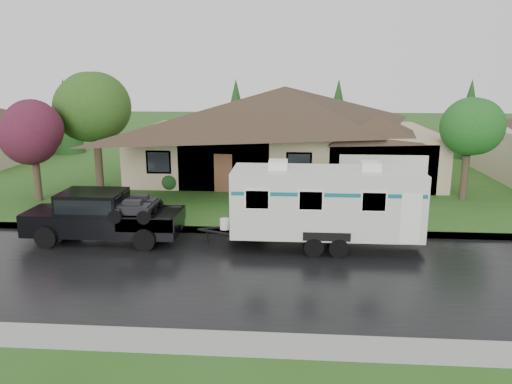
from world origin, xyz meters
TOP-DOWN VIEW (x-y plane):
  - ground at (0.00, 0.00)m, footprint 140.00×140.00m
  - road at (0.00, -2.00)m, footprint 140.00×8.00m
  - curb at (0.00, 2.25)m, footprint 140.00×0.50m
  - lawn at (0.00, 15.00)m, footprint 140.00×26.00m
  - house_main at (2.29, 13.84)m, footprint 19.44×10.80m
  - tree_left_green at (-8.33, 9.22)m, footprint 3.93×3.93m
  - tree_red at (-10.47, 6.38)m, footprint 3.03×3.03m
  - tree_right_green at (11.40, 8.23)m, footprint 3.17×3.17m
  - shrub_row at (2.00, 9.30)m, footprint 13.60×1.00m
  - pickup_truck at (-4.97, 0.79)m, footprint 6.04×2.30m
  - travel_trailer at (3.84, 0.79)m, footprint 7.45×2.62m

SIDE VIEW (x-z plane):
  - ground at x=0.00m, z-range 0.00..0.00m
  - road at x=0.00m, z-range 0.00..0.01m
  - curb at x=0.00m, z-range 0.00..0.15m
  - lawn at x=0.00m, z-range 0.00..0.15m
  - shrub_row at x=2.00m, z-range 0.15..1.15m
  - pickup_truck at x=-4.97m, z-range 0.07..2.09m
  - travel_trailer at x=3.84m, z-range 0.10..3.45m
  - house_main at x=2.29m, z-range 0.14..7.04m
  - tree_red at x=-10.47m, z-range 1.12..6.13m
  - tree_right_green at x=11.40m, z-range 1.16..6.41m
  - tree_left_green at x=-8.33m, z-range 1.41..7.91m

